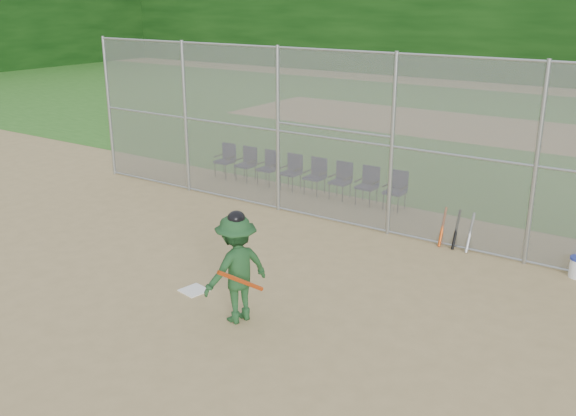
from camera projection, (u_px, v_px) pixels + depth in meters
The scene contains 15 objects.
ground at pixel (206, 306), 11.01m from camera, with size 100.00×100.00×0.00m, color tan.
grass_strip at pixel (511, 132), 25.12m from camera, with size 100.00×100.00×0.00m, color #306D20.
dirt_patch_far at pixel (511, 132), 25.12m from camera, with size 24.00×24.00×0.00m, color tan.
backstop_fence at pixel (351, 138), 14.28m from camera, with size 16.09×0.09×4.00m.
home_plate at pixel (194, 290), 11.59m from camera, with size 0.43×0.43×0.02m, color white.
batter_at_plate at pixel (237, 268), 10.29m from camera, with size 1.09×1.41×1.90m.
spare_bats at pixel (456, 230), 13.45m from camera, with size 0.66×0.38×0.83m.
chair_0 at pixel (224, 161), 18.79m from camera, with size 0.54×0.52×0.96m, color #0F0F38, non-canonical shape.
chair_1 at pixel (245, 164), 18.37m from camera, with size 0.54×0.52×0.96m, color #0F0F38, non-canonical shape.
chair_2 at pixel (267, 168), 17.95m from camera, with size 0.54×0.52×0.96m, color #0F0F38, non-canonical shape.
chair_3 at pixel (290, 172), 17.54m from camera, with size 0.54×0.52×0.96m, color #0F0F38, non-canonical shape.
chair_4 at pixel (315, 177), 17.12m from camera, with size 0.54×0.52×0.96m, color #0F0F38, non-canonical shape.
chair_5 at pixel (340, 181), 16.70m from camera, with size 0.54×0.52×0.96m, color #0F0F38, non-canonical shape.
chair_6 at pixel (367, 186), 16.28m from camera, with size 0.54×0.52×0.96m, color #0F0F38, non-canonical shape.
chair_7 at pixel (395, 191), 15.87m from camera, with size 0.54×0.52×0.96m, color #0F0F38, non-canonical shape.
Camera 1 is at (6.76, -7.40, 5.07)m, focal length 40.00 mm.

